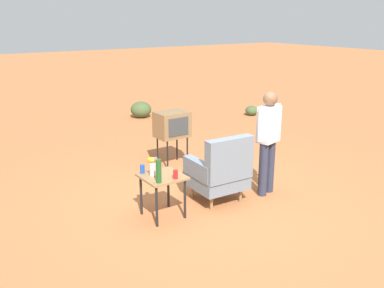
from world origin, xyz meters
TOP-DOWN VIEW (x-y plane):
  - ground_plane at (0.00, 0.00)m, footprint 60.00×60.00m
  - armchair at (-0.06, 0.16)m, footprint 0.81×0.81m
  - side_table at (0.91, 0.10)m, footprint 0.56×0.56m
  - tv_on_stand at (-0.35, -1.69)m, footprint 0.61×0.46m
  - person_standing at (-0.87, 0.31)m, footprint 0.55×0.30m
  - bottle_wine_green at (1.07, 0.30)m, footprint 0.07×0.07m
  - soda_can_blue at (1.09, -0.14)m, footprint 0.07×0.07m
  - soda_can_red at (0.82, 0.30)m, footprint 0.07×0.07m
  - bottle_short_clear at (0.96, -0.09)m, footprint 0.06×0.06m
  - flower_vase at (1.01, 0.03)m, footprint 0.14×0.10m
  - shrub_far at (-1.69, -5.57)m, footprint 0.58×0.58m
  - shrub_lone at (-4.43, -4.03)m, footprint 0.36×0.36m

SIDE VIEW (x-z plane):
  - ground_plane at x=0.00m, z-range 0.00..0.00m
  - shrub_lone at x=-4.43m, z-range 0.00..0.27m
  - shrub_far at x=-1.69m, z-range 0.00..0.45m
  - armchair at x=-0.06m, z-range -0.03..1.03m
  - side_table at x=0.91m, z-range 0.22..0.83m
  - soda_can_blue at x=1.09m, z-range 0.61..0.74m
  - soda_can_red at x=0.82m, z-range 0.61..0.74m
  - bottle_short_clear at x=0.96m, z-range 0.61..0.81m
  - flower_vase at x=1.01m, z-range 0.63..0.89m
  - bottle_wine_green at x=1.07m, z-range 0.61..0.93m
  - tv_on_stand at x=-0.35m, z-range 0.27..1.30m
  - person_standing at x=-0.87m, z-range 0.12..1.76m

